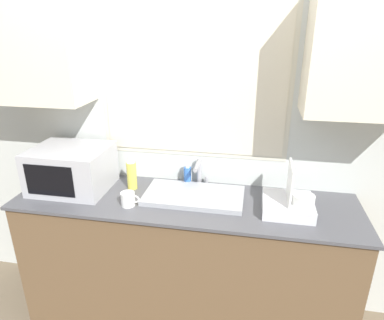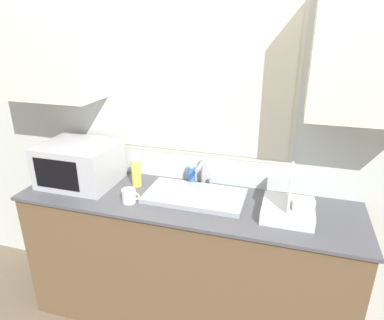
% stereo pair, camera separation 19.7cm
% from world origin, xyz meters
% --- Properties ---
extents(countertop, '(2.12, 0.59, 0.94)m').
position_xyz_m(countertop, '(0.00, 0.28, 0.47)').
color(countertop, brown).
rests_on(countertop, ground_plane).
extents(wall_back, '(6.00, 0.38, 2.60)m').
position_xyz_m(wall_back, '(0.00, 0.55, 1.41)').
color(wall_back, silver).
rests_on(wall_back, ground_plane).
extents(sink_basin, '(0.61, 0.33, 0.03)m').
position_xyz_m(sink_basin, '(0.05, 0.32, 0.95)').
color(sink_basin, '#9EA0A5').
rests_on(sink_basin, countertop).
extents(faucet, '(0.08, 0.18, 0.19)m').
position_xyz_m(faucet, '(0.06, 0.49, 1.05)').
color(faucet, '#99999E').
rests_on(faucet, countertop).
extents(microwave, '(0.48, 0.40, 0.28)m').
position_xyz_m(microwave, '(-0.76, 0.31, 1.07)').
color(microwave, '#B2B2B7').
rests_on(microwave, countertop).
extents(dish_rack, '(0.29, 0.29, 0.29)m').
position_xyz_m(dish_rack, '(0.62, 0.26, 0.99)').
color(dish_rack, silver).
rests_on(dish_rack, countertop).
extents(spray_bottle, '(0.06, 0.06, 0.25)m').
position_xyz_m(spray_bottle, '(-0.37, 0.37, 1.06)').
color(spray_bottle, '#D8CC4C').
rests_on(spray_bottle, countertop).
extents(soap_bottle, '(0.05, 0.05, 0.16)m').
position_xyz_m(soap_bottle, '(-0.03, 0.49, 1.00)').
color(soap_bottle, blue).
rests_on(soap_bottle, countertop).
extents(mug_near_sink, '(0.11, 0.08, 0.08)m').
position_xyz_m(mug_near_sink, '(-0.32, 0.15, 0.98)').
color(mug_near_sink, white).
rests_on(mug_near_sink, countertop).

